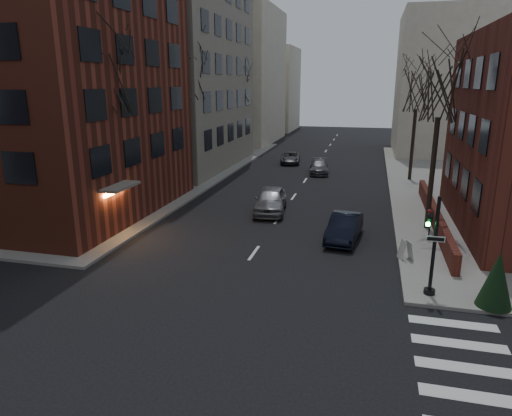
{
  "coord_description": "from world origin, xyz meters",
  "views": [
    {
      "loc": [
        5.35,
        -8.81,
        8.33
      ],
      "look_at": [
        -0.21,
        13.26,
        2.0
      ],
      "focal_mm": 32.0,
      "sensor_mm": 36.0,
      "label": 1
    }
  ],
  "objects_px": {
    "tree_right_a": "(441,87)",
    "parked_sedan": "(344,227)",
    "evergreen_shrub": "(497,280)",
    "car_lane_silver": "(271,200)",
    "car_lane_gray": "(319,167)",
    "tree_left_a": "(105,79)",
    "tree_right_b": "(417,91)",
    "tree_left_c": "(239,84)",
    "car_lane_far": "(290,158)",
    "tree_left_b": "(189,74)",
    "streetlamp_far": "(250,119)",
    "traffic_signal": "(432,252)",
    "sandwich_board": "(406,250)",
    "streetlamp_near": "(179,140)"
  },
  "relations": [
    {
      "from": "streetlamp_near",
      "to": "tree_right_a",
      "type": "bearing_deg",
      "value": -13.24
    },
    {
      "from": "streetlamp_near",
      "to": "tree_left_c",
      "type": "bearing_deg",
      "value": 91.91
    },
    {
      "from": "evergreen_shrub",
      "to": "car_lane_silver",
      "type": "bearing_deg",
      "value": 135.02
    },
    {
      "from": "tree_left_b",
      "to": "tree_right_a",
      "type": "relative_size",
      "value": 1.11
    },
    {
      "from": "parked_sedan",
      "to": "car_lane_gray",
      "type": "bearing_deg",
      "value": 106.55
    },
    {
      "from": "tree_left_a",
      "to": "parked_sedan",
      "type": "xyz_separation_m",
      "value": [
        13.06,
        1.12,
        -7.76
      ]
    },
    {
      "from": "traffic_signal",
      "to": "tree_right_b",
      "type": "relative_size",
      "value": 0.44
    },
    {
      "from": "sandwich_board",
      "to": "evergreen_shrub",
      "type": "distance_m",
      "value": 5.1
    },
    {
      "from": "car_lane_gray",
      "to": "evergreen_shrub",
      "type": "distance_m",
      "value": 26.7
    },
    {
      "from": "car_lane_gray",
      "to": "car_lane_far",
      "type": "xyz_separation_m",
      "value": [
        -3.56,
        4.78,
        -0.04
      ]
    },
    {
      "from": "traffic_signal",
      "to": "tree_left_b",
      "type": "xyz_separation_m",
      "value": [
        -16.74,
        17.01,
        7.0
      ]
    },
    {
      "from": "tree_right_b",
      "to": "evergreen_shrub",
      "type": "height_order",
      "value": "tree_right_b"
    },
    {
      "from": "traffic_signal",
      "to": "evergreen_shrub",
      "type": "xyz_separation_m",
      "value": [
        2.29,
        -0.49,
        -0.68
      ]
    },
    {
      "from": "tree_right_a",
      "to": "traffic_signal",
      "type": "bearing_deg",
      "value": -95.47
    },
    {
      "from": "streetlamp_near",
      "to": "streetlamp_far",
      "type": "bearing_deg",
      "value": 90.0
    },
    {
      "from": "tree_right_a",
      "to": "car_lane_silver",
      "type": "height_order",
      "value": "tree_right_a"
    },
    {
      "from": "tree_right_b",
      "to": "streetlamp_near",
      "type": "height_order",
      "value": "tree_right_b"
    },
    {
      "from": "tree_left_a",
      "to": "tree_right_b",
      "type": "distance_m",
      "value": 25.19
    },
    {
      "from": "car_lane_gray",
      "to": "traffic_signal",
      "type": "bearing_deg",
      "value": -80.22
    },
    {
      "from": "car_lane_gray",
      "to": "tree_left_c",
      "type": "bearing_deg",
      "value": 139.31
    },
    {
      "from": "tree_right_b",
      "to": "car_lane_gray",
      "type": "relative_size",
      "value": 2.15
    },
    {
      "from": "streetlamp_near",
      "to": "evergreen_shrub",
      "type": "bearing_deg",
      "value": -36.23
    },
    {
      "from": "tree_right_b",
      "to": "car_lane_far",
      "type": "height_order",
      "value": "tree_right_b"
    },
    {
      "from": "car_lane_far",
      "to": "sandwich_board",
      "type": "distance_m",
      "value": 27.53
    },
    {
      "from": "tree_left_a",
      "to": "tree_right_b",
      "type": "bearing_deg",
      "value": 45.64
    },
    {
      "from": "tree_right_b",
      "to": "tree_left_c",
      "type": "bearing_deg",
      "value": 155.56
    },
    {
      "from": "traffic_signal",
      "to": "tree_left_c",
      "type": "distance_m",
      "value": 35.76
    },
    {
      "from": "tree_left_c",
      "to": "car_lane_silver",
      "type": "distance_m",
      "value": 23.14
    },
    {
      "from": "streetlamp_far",
      "to": "sandwich_board",
      "type": "distance_m",
      "value": 33.41
    },
    {
      "from": "traffic_signal",
      "to": "car_lane_silver",
      "type": "bearing_deg",
      "value": 129.71
    },
    {
      "from": "tree_left_c",
      "to": "car_lane_silver",
      "type": "xyz_separation_m",
      "value": [
        8.0,
        -20.49,
        -7.21
      ]
    },
    {
      "from": "car_lane_far",
      "to": "evergreen_shrub",
      "type": "xyz_separation_m",
      "value": [
        12.99,
        -29.75,
        0.64
      ]
    },
    {
      "from": "tree_left_b",
      "to": "tree_left_c",
      "type": "distance_m",
      "value": 14.03
    },
    {
      "from": "tree_right_a",
      "to": "parked_sedan",
      "type": "bearing_deg",
      "value": -147.64
    },
    {
      "from": "tree_left_b",
      "to": "streetlamp_far",
      "type": "height_order",
      "value": "tree_left_b"
    },
    {
      "from": "tree_left_c",
      "to": "car_lane_far",
      "type": "height_order",
      "value": "tree_left_c"
    },
    {
      "from": "tree_right_a",
      "to": "evergreen_shrub",
      "type": "height_order",
      "value": "tree_right_a"
    },
    {
      "from": "sandwich_board",
      "to": "streetlamp_far",
      "type": "bearing_deg",
      "value": 96.25
    },
    {
      "from": "tree_left_c",
      "to": "tree_right_a",
      "type": "distance_m",
      "value": 28.17
    },
    {
      "from": "streetlamp_near",
      "to": "sandwich_board",
      "type": "xyz_separation_m",
      "value": [
        15.5,
        -9.37,
        -3.63
      ]
    },
    {
      "from": "tree_left_a",
      "to": "tree_right_a",
      "type": "xyz_separation_m",
      "value": [
        17.6,
        4.0,
        -0.44
      ]
    },
    {
      "from": "tree_left_b",
      "to": "car_lane_far",
      "type": "height_order",
      "value": "tree_left_b"
    },
    {
      "from": "tree_right_b",
      "to": "car_lane_silver",
      "type": "height_order",
      "value": "tree_right_b"
    },
    {
      "from": "tree_right_a",
      "to": "car_lane_gray",
      "type": "height_order",
      "value": "tree_right_a"
    },
    {
      "from": "car_lane_silver",
      "to": "tree_left_b",
      "type": "bearing_deg",
      "value": 134.33
    },
    {
      "from": "tree_right_a",
      "to": "parked_sedan",
      "type": "height_order",
      "value": "tree_right_a"
    },
    {
      "from": "streetlamp_far",
      "to": "tree_left_b",
      "type": "bearing_deg",
      "value": -92.15
    },
    {
      "from": "tree_left_b",
      "to": "streetlamp_near",
      "type": "relative_size",
      "value": 1.72
    },
    {
      "from": "car_lane_gray",
      "to": "evergreen_shrub",
      "type": "xyz_separation_m",
      "value": [
        9.42,
        -24.97,
        0.61
      ]
    },
    {
      "from": "traffic_signal",
      "to": "tree_right_a",
      "type": "relative_size",
      "value": 0.41
    }
  ]
}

